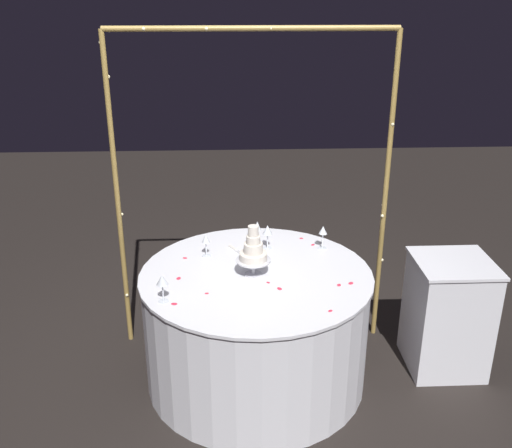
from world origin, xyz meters
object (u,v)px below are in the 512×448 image
Objects in this scene: wine_glass_2 at (323,232)px; decorative_arch at (253,152)px; side_table at (447,315)px; cake_knife at (239,252)px; main_table at (256,326)px; tiered_cake at (253,251)px; wine_glass_1 at (206,240)px; wine_glass_0 at (268,231)px; wine_glass_3 at (257,227)px; wine_glass_4 at (162,281)px.

decorative_arch is at bearing 162.68° from wine_glass_2.
side_table is 1.49m from cake_knife.
tiered_cake reaches higher than main_table.
tiered_cake is at bearing -142.83° from wine_glass_2.
cake_knife is (-0.10, 0.31, 0.40)m from main_table.
side_table is 1.74m from wine_glass_1.
main_table is at bearing -90.12° from decorative_arch.
wine_glass_1 is (-0.42, -0.10, -0.02)m from wine_glass_0.
wine_glass_2 is 0.60m from cake_knife.
wine_glass_1 reaches higher than main_table.
side_table is at bearing -18.16° from wine_glass_2.
decorative_arch is 0.55m from wine_glass_0.
main_table is 0.56m from tiered_cake.
decorative_arch is 2.80× the size of side_table.
wine_glass_0 is 0.38m from wine_glass_2.
wine_glass_3 is 0.25m from cake_knife.
wine_glass_1 is at bearing -170.41° from cake_knife.
wine_glass_1 is (-1.65, 0.19, 0.51)m from side_table.
wine_glass_2 is 1.24m from wine_glass_4.
wine_glass_1 is at bearing -144.19° from decorative_arch.
decorative_arch is 8.70× the size of cake_knife.
side_table is 1.45m from tiered_cake.
decorative_arch is 0.55m from wine_glass_3.
wine_glass_3 reaches higher than main_table.
tiered_cake is 0.52m from wine_glass_3.
main_table is 9.37× the size of wine_glass_1.
wine_glass_0 reaches higher than wine_glass_4.
decorative_arch is 12.98× the size of wine_glass_0.
wine_glass_1 is 0.42m from wine_glass_3.
wine_glass_4 is at bearing -110.67° from wine_glass_1.
decorative_arch is at bearing 62.80° from cake_knife.
wine_glass_1 is 0.93× the size of wine_glass_4.
tiered_cake is at bearing -106.19° from wine_glass_0.
wine_glass_2 is at bearing -17.32° from decorative_arch.
wine_glass_2 is (-0.84, 0.28, 0.52)m from side_table.
wine_glass_3 is at bearing 117.66° from wine_glass_0.
tiered_cake reaches higher than wine_glass_2.
decorative_arch is at bearing 87.95° from tiered_cake.
wine_glass_4 is at bearing -125.19° from cake_knife.
decorative_arch is 0.73m from wine_glass_2.
wine_glass_4 is at bearing -132.58° from wine_glass_0.
main_table is 0.66m from wine_glass_0.
tiered_cake is at bearing -75.89° from cake_knife.
wine_glass_3 is 0.59× the size of cake_knife.
main_table is 0.67m from wine_glass_1.
tiered_cake is at bearing -175.66° from side_table.
tiered_cake is (-0.02, -0.02, 0.56)m from main_table.
wine_glass_0 is (0.10, -0.13, -0.53)m from decorative_arch.
side_table is at bearing -6.57° from wine_glass_1.
tiered_cake is 1.28× the size of cake_knife.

